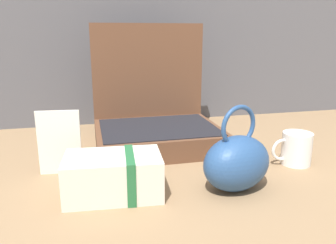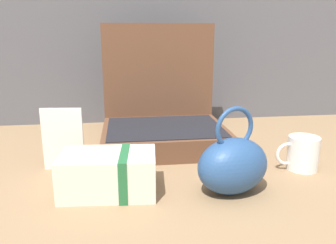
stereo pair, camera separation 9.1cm
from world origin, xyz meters
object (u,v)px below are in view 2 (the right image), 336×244
(cream_toiletry_bag, at_px, (110,173))
(teal_pouch_handbag, at_px, (233,164))
(open_suitcase, at_px, (163,119))
(info_card_left, at_px, (63,139))
(coffee_mug, at_px, (302,153))

(cream_toiletry_bag, bearing_deg, teal_pouch_handbag, -7.61)
(open_suitcase, bearing_deg, cream_toiletry_bag, -115.10)
(info_card_left, bearing_deg, teal_pouch_handbag, -19.53)
(open_suitcase, height_order, teal_pouch_handbag, open_suitcase)
(teal_pouch_handbag, height_order, info_card_left, teal_pouch_handbag)
(coffee_mug, distance_m, info_card_left, 0.68)
(open_suitcase, relative_size, coffee_mug, 3.33)
(open_suitcase, bearing_deg, teal_pouch_handbag, -73.42)
(coffee_mug, bearing_deg, teal_pouch_handbag, -154.90)
(coffee_mug, relative_size, info_card_left, 0.70)
(open_suitcase, bearing_deg, info_card_left, -146.50)
(info_card_left, bearing_deg, open_suitcase, 39.48)
(cream_toiletry_bag, distance_m, coffee_mug, 0.54)
(open_suitcase, distance_m, coffee_mug, 0.47)
(teal_pouch_handbag, height_order, cream_toiletry_bag, teal_pouch_handbag)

